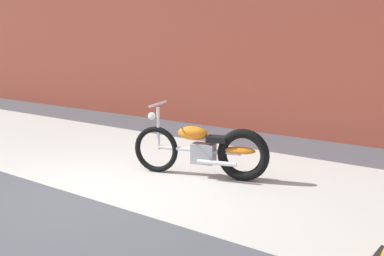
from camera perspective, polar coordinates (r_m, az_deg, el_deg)
ground_plane at (r=5.78m, az=-12.90°, el=-8.55°), size 80.00×80.00×0.00m
sidewalk_slab at (r=6.97m, az=-1.82°, el=-4.94°), size 36.00×3.50×0.01m
brick_building_wall at (r=9.66m, az=11.44°, el=13.77°), size 36.00×0.50×4.88m
motorcycle_orange at (r=6.37m, az=2.11°, el=-2.75°), size 1.94×0.83×1.03m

